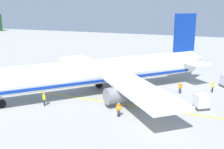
% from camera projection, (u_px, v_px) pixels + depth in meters
% --- Properties ---
extents(airliner_foreground, '(33.73, 30.45, 11.90)m').
position_uv_depth(airliner_foreground, '(100.00, 72.00, 41.92)').
color(airliner_foreground, white).
rests_on(airliner_foreground, ground).
extents(cargo_container_near, '(2.34, 2.34, 2.04)m').
position_uv_depth(cargo_container_near, '(201.00, 102.00, 36.01)').
color(cargo_container_near, '#333338').
rests_on(cargo_container_near, ground).
extents(crew_marshaller, '(0.57, 0.41, 1.79)m').
position_uv_depth(crew_marshaller, '(213.00, 86.00, 42.89)').
color(crew_marshaller, '#191E33').
rests_on(crew_marshaller, ground).
extents(crew_loader_left, '(0.39, 0.58, 1.78)m').
position_uv_depth(crew_loader_left, '(119.00, 109.00, 33.35)').
color(crew_loader_left, '#191E33').
rests_on(crew_loader_left, ground).
extents(crew_loader_right, '(0.26, 0.63, 1.73)m').
position_uv_depth(crew_loader_right, '(180.00, 87.00, 42.33)').
color(crew_loader_right, '#191E33').
rests_on(crew_loader_right, ground).
extents(crew_supervisor, '(0.41, 0.57, 1.79)m').
position_uv_depth(crew_supervisor, '(44.00, 98.00, 37.05)').
color(crew_supervisor, '#191E33').
rests_on(crew_supervisor, ground).
extents(apron_guide_line, '(0.30, 60.00, 0.01)m').
position_uv_depth(apron_guide_line, '(120.00, 104.00, 37.99)').
color(apron_guide_line, yellow).
rests_on(apron_guide_line, ground).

